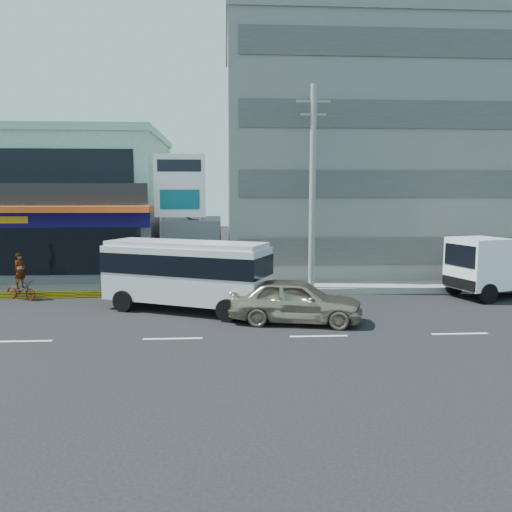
{
  "coord_description": "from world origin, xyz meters",
  "views": [
    {
      "loc": [
        1.83,
        -16.55,
        4.87
      ],
      "look_at": [
        3.12,
        4.88,
        2.2
      ],
      "focal_mm": 35.0,
      "sensor_mm": 36.0,
      "label": 1
    }
  ],
  "objects": [
    {
      "name": "satellite_dish",
      "position": [
        0.0,
        11.0,
        3.58
      ],
      "size": [
        1.5,
        1.5,
        0.15
      ],
      "primitive_type": "cylinder",
      "color": "slate",
      "rests_on": "gap_structure"
    },
    {
      "name": "ground",
      "position": [
        0.0,
        0.0,
        0.0
      ],
      "size": [
        120.0,
        120.0,
        0.0
      ],
      "primitive_type": "plane",
      "color": "black",
      "rests_on": "ground"
    },
    {
      "name": "concrete_building",
      "position": [
        10.0,
        15.0,
        7.0
      ],
      "size": [
        16.0,
        12.0,
        14.0
      ],
      "primitive_type": "cube",
      "color": "gray",
      "rests_on": "ground"
    },
    {
      "name": "shop_building",
      "position": [
        -8.0,
        13.95,
        4.0
      ],
      "size": [
        12.4,
        11.7,
        8.0
      ],
      "color": "#4F5055",
      "rests_on": "ground"
    },
    {
      "name": "gap_structure",
      "position": [
        0.0,
        12.0,
        1.75
      ],
      "size": [
        3.0,
        6.0,
        3.5
      ],
      "primitive_type": "cube",
      "color": "#4F5055",
      "rests_on": "ground"
    },
    {
      "name": "billboard",
      "position": [
        -0.5,
        9.2,
        4.93
      ],
      "size": [
        2.6,
        0.18,
        6.9
      ],
      "color": "gray",
      "rests_on": "ground"
    },
    {
      "name": "motorcycle_rider",
      "position": [
        -7.68,
        6.8,
        0.72
      ],
      "size": [
        1.79,
        1.24,
        2.18
      ],
      "color": "#5A120C",
      "rests_on": "ground"
    },
    {
      "name": "utility_pole_near",
      "position": [
        6.0,
        7.4,
        5.15
      ],
      "size": [
        1.6,
        0.3,
        10.0
      ],
      "color": "#999993",
      "rests_on": "ground"
    },
    {
      "name": "sedan",
      "position": [
        4.46,
        1.92,
        0.85
      ],
      "size": [
        5.3,
        2.98,
        1.7
      ],
      "primitive_type": "imported",
      "rotation": [
        0.0,
        0.0,
        1.37
      ],
      "color": "tan",
      "rests_on": "ground"
    },
    {
      "name": "minibus",
      "position": [
        0.14,
        4.15,
        1.74
      ],
      "size": [
        7.27,
        4.88,
        2.92
      ],
      "color": "silver",
      "rests_on": "ground"
    },
    {
      "name": "sidewalk",
      "position": [
        5.0,
        9.5,
        0.15
      ],
      "size": [
        70.0,
        5.0,
        0.3
      ],
      "primitive_type": "cube",
      "color": "gray",
      "rests_on": "ground"
    }
  ]
}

